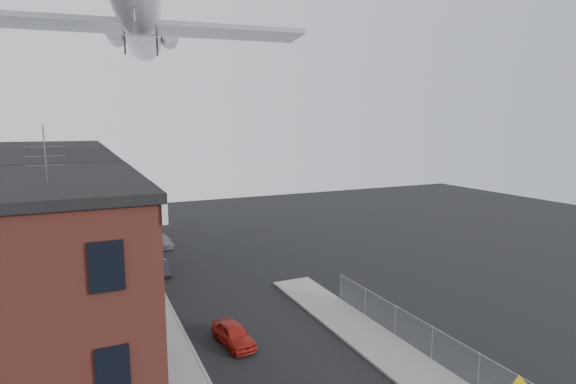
# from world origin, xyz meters

# --- Properties ---
(sidewalk_left) EXTENTS (3.00, 62.00, 0.12)m
(sidewalk_left) POSITION_xyz_m (-5.50, 24.00, 0.06)
(sidewalk_left) COLOR gray
(sidewalk_left) RESTS_ON ground
(sidewalk_right) EXTENTS (3.00, 26.00, 0.12)m
(sidewalk_right) POSITION_xyz_m (5.50, 6.00, 0.06)
(sidewalk_right) COLOR gray
(sidewalk_right) RESTS_ON ground
(curb_left) EXTENTS (0.15, 62.00, 0.14)m
(curb_left) POSITION_xyz_m (-4.05, 24.00, 0.07)
(curb_left) COLOR gray
(curb_left) RESTS_ON ground
(curb_right) EXTENTS (0.15, 26.00, 0.14)m
(curb_right) POSITION_xyz_m (4.05, 6.00, 0.07)
(curb_right) COLOR gray
(curb_right) RESTS_ON ground
(corner_building) EXTENTS (10.31, 12.30, 12.15)m
(corner_building) POSITION_xyz_m (-12.00, 7.00, 5.16)
(corner_building) COLOR #371A11
(corner_building) RESTS_ON ground
(row_house_a) EXTENTS (11.98, 7.00, 10.30)m
(row_house_a) POSITION_xyz_m (-11.96, 16.50, 5.13)
(row_house_a) COLOR slate
(row_house_a) RESTS_ON ground
(row_house_b) EXTENTS (11.98, 7.00, 10.30)m
(row_house_b) POSITION_xyz_m (-11.96, 23.50, 5.13)
(row_house_b) COLOR #6D6656
(row_house_b) RESTS_ON ground
(row_house_c) EXTENTS (11.98, 7.00, 10.30)m
(row_house_c) POSITION_xyz_m (-11.96, 30.50, 5.13)
(row_house_c) COLOR slate
(row_house_c) RESTS_ON ground
(row_house_d) EXTENTS (11.98, 7.00, 10.30)m
(row_house_d) POSITION_xyz_m (-11.96, 37.50, 5.13)
(row_house_d) COLOR #6D6656
(row_house_d) RESTS_ON ground
(row_house_e) EXTENTS (11.98, 7.00, 10.30)m
(row_house_e) POSITION_xyz_m (-11.96, 44.50, 5.13)
(row_house_e) COLOR slate
(row_house_e) RESTS_ON ground
(chainlink_fence) EXTENTS (0.06, 18.06, 1.90)m
(chainlink_fence) POSITION_xyz_m (7.00, 5.00, 1.00)
(chainlink_fence) COLOR gray
(chainlink_fence) RESTS_ON ground
(utility_pole) EXTENTS (1.80, 0.26, 9.00)m
(utility_pole) POSITION_xyz_m (-5.60, 18.00, 4.67)
(utility_pole) COLOR black
(utility_pole) RESTS_ON ground
(street_tree) EXTENTS (3.22, 3.20, 5.20)m
(street_tree) POSITION_xyz_m (-5.27, 27.92, 3.45)
(street_tree) COLOR black
(street_tree) RESTS_ON ground
(car_near) EXTENTS (1.89, 3.74, 1.22)m
(car_near) POSITION_xyz_m (-1.80, 11.04, 0.61)
(car_near) COLOR #AA1F15
(car_near) RESTS_ON ground
(car_mid) EXTENTS (1.28, 3.34, 1.09)m
(car_mid) POSITION_xyz_m (-3.49, 25.08, 0.54)
(car_mid) COLOR black
(car_mid) RESTS_ON ground
(car_far) EXTENTS (1.84, 3.89, 1.10)m
(car_far) POSITION_xyz_m (-1.91, 33.52, 0.55)
(car_far) COLOR slate
(car_far) RESTS_ON ground
(airplane) EXTENTS (24.76, 28.28, 8.13)m
(airplane) POSITION_xyz_m (-4.08, 26.26, 20.34)
(airplane) COLOR white
(airplane) RESTS_ON ground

